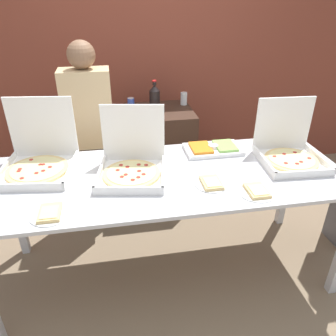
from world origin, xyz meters
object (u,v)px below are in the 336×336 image
(paper_plate_front_center, at_px, (257,191))
(veggie_tray, at_px, (213,149))
(paper_plate_front_right, at_px, (50,213))
(pizza_box_near_right, at_px, (289,151))
(soda_bottle, at_px, (155,98))
(person_guest_cap, at_px, (91,136))
(pizza_box_far_left, at_px, (132,164))
(soda_can_silver, at_px, (184,99))
(paper_plate_front_left, at_px, (211,183))
(soda_can_colored, at_px, (131,104))
(pizza_box_far_right, at_px, (39,159))

(paper_plate_front_center, relative_size, veggie_tray, 0.53)
(paper_plate_front_center, distance_m, veggie_tray, 0.62)
(paper_plate_front_right, xyz_separation_m, veggie_tray, (1.13, 0.62, 0.01))
(pizza_box_near_right, xyz_separation_m, soda_bottle, (-0.83, 1.05, 0.12))
(paper_plate_front_right, relative_size, person_guest_cap, 0.14)
(pizza_box_far_left, height_order, soda_can_silver, pizza_box_far_left)
(paper_plate_front_right, relative_size, veggie_tray, 0.52)
(paper_plate_front_right, xyz_separation_m, person_guest_cap, (0.19, 1.12, -0.03))
(pizza_box_far_left, bearing_deg, paper_plate_front_left, -15.64)
(veggie_tray, bearing_deg, soda_can_colored, 123.46)
(pizza_box_far_right, distance_m, person_guest_cap, 0.66)
(paper_plate_front_right, height_order, person_guest_cap, person_guest_cap)
(paper_plate_front_center, distance_m, soda_bottle, 1.49)
(soda_can_silver, bearing_deg, soda_bottle, -156.09)
(pizza_box_near_right, distance_m, soda_bottle, 1.34)
(paper_plate_front_left, relative_size, soda_bottle, 0.71)
(pizza_box_near_right, distance_m, paper_plate_front_right, 1.67)
(pizza_box_far_left, distance_m, veggie_tray, 0.68)
(pizza_box_far_left, xyz_separation_m, veggie_tray, (0.64, 0.24, -0.05))
(pizza_box_near_right, relative_size, pizza_box_far_left, 0.90)
(soda_bottle, relative_size, soda_can_colored, 2.35)
(pizza_box_far_right, bearing_deg, soda_bottle, 50.77)
(pizza_box_near_right, xyz_separation_m, person_guest_cap, (-1.43, 0.74, -0.09))
(soda_bottle, bearing_deg, pizza_box_far_right, -136.71)
(paper_plate_front_left, bearing_deg, pizza_box_far_left, 154.41)
(soda_can_silver, bearing_deg, person_guest_cap, -154.06)
(pizza_box_near_right, distance_m, pizza_box_far_right, 1.77)
(pizza_box_near_right, xyz_separation_m, pizza_box_far_right, (-1.76, 0.18, 0.01))
(pizza_box_near_right, xyz_separation_m, soda_can_colored, (-1.05, 1.09, 0.06))
(paper_plate_front_center, relative_size, person_guest_cap, 0.14)
(pizza_box_far_left, xyz_separation_m, soda_can_silver, (0.61, 1.18, 0.06))
(soda_bottle, bearing_deg, soda_can_silver, 23.91)
(paper_plate_front_left, bearing_deg, pizza_box_far_right, 160.01)
(paper_plate_front_right, distance_m, person_guest_cap, 1.14)
(paper_plate_front_right, bearing_deg, soda_can_colored, 68.85)
(pizza_box_far_right, relative_size, paper_plate_front_center, 2.36)
(pizza_box_near_right, height_order, soda_bottle, pizza_box_near_right)
(soda_can_colored, distance_m, person_guest_cap, 0.54)
(pizza_box_near_right, bearing_deg, soda_bottle, 131.92)
(paper_plate_front_right, bearing_deg, person_guest_cap, 80.43)
(paper_plate_front_left, relative_size, veggie_tray, 0.48)
(veggie_tray, bearing_deg, soda_bottle, 112.77)
(pizza_box_far_right, bearing_deg, person_guest_cap, 67.68)
(paper_plate_front_center, bearing_deg, pizza_box_far_right, 158.24)
(soda_can_silver, bearing_deg, pizza_box_near_right, -66.31)
(pizza_box_far_right, xyz_separation_m, paper_plate_front_left, (1.11, -0.40, -0.07))
(pizza_box_far_right, bearing_deg, soda_can_silver, 46.70)
(veggie_tray, relative_size, soda_can_silver, 3.47)
(paper_plate_front_right, xyz_separation_m, soda_bottle, (0.79, 1.42, 0.19))
(pizza_box_far_left, bearing_deg, soda_can_silver, 72.47)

